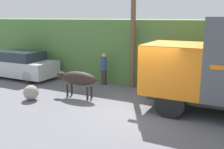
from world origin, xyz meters
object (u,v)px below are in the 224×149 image
Objects in this scene: utility_pole at (133,27)px; pedestrian_on_hill at (104,67)px; brown_cow at (78,78)px; parked_suv at (20,65)px.

pedestrian_on_hill is at bearing -172.25° from utility_pole.
pedestrian_on_hill reaches higher than brown_cow.
parked_suv is 2.67× the size of pedestrian_on_hill.
parked_suv is 7.08m from utility_pole.
brown_cow is at bearing -15.84° from parked_suv.
utility_pole reaches higher than pedestrian_on_hill.
pedestrian_on_hill is 0.29× the size of utility_pole.
brown_cow is at bearing 102.61° from pedestrian_on_hill.
parked_suv reaches higher than brown_cow.
brown_cow is 1.23× the size of pedestrian_on_hill.
utility_pole reaches higher than brown_cow.
utility_pole is at bearing -160.31° from pedestrian_on_hill.
parked_suv is at bearing 21.14° from pedestrian_on_hill.
utility_pole is at bearing 10.22° from parked_suv.
parked_suv is at bearing 173.74° from brown_cow.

